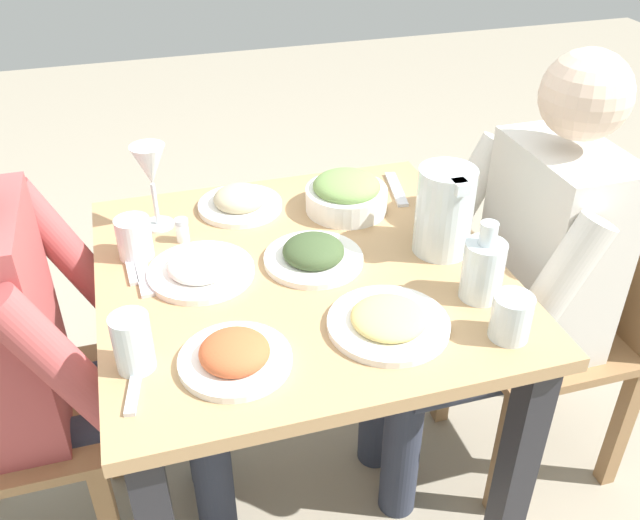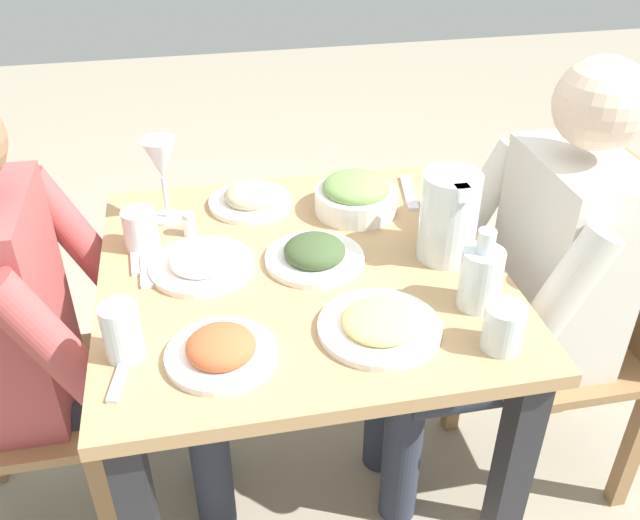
{
  "view_description": "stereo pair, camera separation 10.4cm",
  "coord_description": "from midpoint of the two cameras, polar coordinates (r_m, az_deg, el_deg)",
  "views": [
    {
      "loc": [
        -1.14,
        0.29,
        1.56
      ],
      "look_at": [
        -0.01,
        -0.04,
        0.78
      ],
      "focal_mm": 38.7,
      "sensor_mm": 36.0,
      "label": 1
    },
    {
      "loc": [
        -1.16,
        0.19,
        1.56
      ],
      "look_at": [
        -0.01,
        -0.04,
        0.78
      ],
      "focal_mm": 38.7,
      "sensor_mm": 36.0,
      "label": 2
    }
  ],
  "objects": [
    {
      "name": "diner_far",
      "position": [
        1.56,
        -23.26,
        -6.19
      ],
      "size": [
        0.48,
        0.53,
        1.15
      ],
      "color": "#B24C4C",
      "rests_on": "ground_plane"
    },
    {
      "name": "knife_far",
      "position": [
        1.51,
        -17.42,
        -0.03
      ],
      "size": [
        0.19,
        0.03,
        0.01
      ],
      "primitive_type": "cube",
      "rotation": [
        0.0,
        0.0,
        0.06
      ],
      "color": "silver",
      "rests_on": "dining_table"
    },
    {
      "name": "water_pitcher",
      "position": [
        1.44,
        8.21,
        4.03
      ],
      "size": [
        0.16,
        0.12,
        0.19
      ],
      "color": "silver",
      "rests_on": "dining_table"
    },
    {
      "name": "water_glass_far_right",
      "position": [
        1.21,
        -17.65,
        -6.59
      ],
      "size": [
        0.07,
        0.07,
        0.11
      ],
      "primitive_type": "cylinder",
      "color": "silver",
      "rests_on": "dining_table"
    },
    {
      "name": "water_glass_near_left",
      "position": [
        1.25,
        13.26,
        -4.68
      ],
      "size": [
        0.07,
        0.07,
        0.09
      ],
      "primitive_type": "cylinder",
      "color": "silver",
      "rests_on": "dining_table"
    },
    {
      "name": "plate_beans",
      "position": [
        1.64,
        -8.45,
        4.79
      ],
      "size": [
        0.2,
        0.2,
        0.05
      ],
      "color": "white",
      "rests_on": "dining_table"
    },
    {
      "name": "water_glass_by_pitcher",
      "position": [
        1.5,
        -17.04,
        1.71
      ],
      "size": [
        0.07,
        0.07,
        0.09
      ],
      "primitive_type": "cylinder",
      "color": "silver",
      "rests_on": "dining_table"
    },
    {
      "name": "diner_near",
      "position": [
        1.67,
        14.02,
        -1.27
      ],
      "size": [
        0.48,
        0.53,
        1.15
      ],
      "color": "silver",
      "rests_on": "ground_plane"
    },
    {
      "name": "ground_plane",
      "position": [
        1.95,
        -2.86,
        -19.39
      ],
      "size": [
        8.0,
        8.0,
        0.0
      ],
      "primitive_type": "plane",
      "color": "#9E937F"
    },
    {
      "name": "plate_yoghurt",
      "position": [
        1.42,
        -11.91,
        -0.7
      ],
      "size": [
        0.22,
        0.22,
        0.05
      ],
      "color": "white",
      "rests_on": "dining_table"
    },
    {
      "name": "plate_fries",
      "position": [
        1.26,
        3.34,
        -5.11
      ],
      "size": [
        0.23,
        0.23,
        0.04
      ],
      "color": "white",
      "rests_on": "dining_table"
    },
    {
      "name": "salad_bowl",
      "position": [
        1.61,
        0.36,
        5.45
      ],
      "size": [
        0.19,
        0.19,
        0.09
      ],
      "color": "white",
      "rests_on": "dining_table"
    },
    {
      "name": "wine_glass",
      "position": [
        1.55,
        -15.75,
        7.2
      ],
      "size": [
        0.08,
        0.08,
        0.2
      ],
      "color": "silver",
      "rests_on": "dining_table"
    },
    {
      "name": "plate_rice_curry",
      "position": [
        1.2,
        -9.55,
        -7.84
      ],
      "size": [
        0.2,
        0.2,
        0.05
      ],
      "color": "white",
      "rests_on": "dining_table"
    },
    {
      "name": "dining_table",
      "position": [
        1.51,
        -3.51,
        -5.27
      ],
      "size": [
        0.82,
        0.82,
        0.76
      ],
      "color": "tan",
      "rests_on": "ground_plane"
    },
    {
      "name": "oil_carafe",
      "position": [
        1.33,
        11.13,
        -1.03
      ],
      "size": [
        0.08,
        0.08,
        0.16
      ],
      "color": "silver",
      "rests_on": "dining_table"
    },
    {
      "name": "fork_far",
      "position": [
        1.46,
        -16.43,
        -1.05
      ],
      "size": [
        0.17,
        0.03,
        0.01
      ],
      "primitive_type": "cube",
      "rotation": [
        0.0,
        0.0,
        0.05
      ],
      "color": "silver",
      "rests_on": "dining_table"
    },
    {
      "name": "chair_near",
      "position": [
        1.86,
        18.93,
        -3.9
      ],
      "size": [
        0.4,
        0.4,
        0.86
      ],
      "color": "#997047",
      "rests_on": "ground_plane"
    },
    {
      "name": "salt_shaker",
      "position": [
        1.54,
        -13.24,
        2.4
      ],
      "size": [
        0.03,
        0.03,
        0.05
      ],
      "color": "white",
      "rests_on": "dining_table"
    },
    {
      "name": "knife_near",
      "position": [
        1.22,
        -17.33,
        -9.09
      ],
      "size": [
        0.19,
        0.05,
        0.01
      ],
      "primitive_type": "cube",
      "rotation": [
        0.0,
        0.0,
        -0.19
      ],
      "color": "silver",
      "rests_on": "dining_table"
    },
    {
      "name": "plate_dolmas",
      "position": [
        1.43,
        -2.62,
        0.44
      ],
      "size": [
        0.21,
        0.21,
        0.06
      ],
      "color": "white",
      "rests_on": "dining_table"
    },
    {
      "name": "fork_near",
      "position": [
        1.72,
        4.6,
        5.84
      ],
      "size": [
        0.17,
        0.06,
        0.01
      ],
      "primitive_type": "cube",
      "rotation": [
        0.0,
        0.0,
        -0.18
      ],
      "color": "silver",
      "rests_on": "dining_table"
    }
  ]
}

